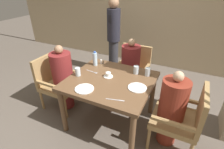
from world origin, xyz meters
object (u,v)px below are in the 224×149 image
(glass_tall_far, at_px, (136,70))
(plate_main_left, at_px, (84,89))
(standing_host, at_px, (114,35))
(chair_right_side, at_px, (183,117))
(glass_tall_mid, at_px, (148,72))
(diner_in_far_chair, at_px, (130,68))
(plate_main_right, at_px, (137,88))
(chair_far_side, at_px, (133,69))
(teacup_with_saucer, at_px, (108,75))
(chair_left_side, at_px, (57,80))
(water_bottle, at_px, (95,59))
(glass_tall_near, at_px, (78,72))
(diner_in_left_chair, at_px, (63,77))
(diner_in_right_chair, at_px, (172,109))

(glass_tall_far, bearing_deg, plate_main_left, -123.63)
(standing_host, bearing_deg, chair_right_side, -41.83)
(plate_main_left, distance_m, glass_tall_mid, 0.90)
(diner_in_far_chair, bearing_deg, plate_main_right, -64.50)
(chair_far_side, height_order, teacup_with_saucer, chair_far_side)
(glass_tall_far, bearing_deg, chair_left_side, -165.97)
(diner_in_far_chair, xyz_separation_m, water_bottle, (-0.41, -0.49, 0.29))
(chair_far_side, bearing_deg, chair_right_side, -43.52)
(plate_main_left, relative_size, glass_tall_near, 2.00)
(diner_in_left_chair, distance_m, glass_tall_mid, 1.31)
(glass_tall_mid, xyz_separation_m, glass_tall_far, (-0.16, -0.02, 0.00))
(standing_host, relative_size, water_bottle, 7.12)
(water_bottle, bearing_deg, plate_main_right, -22.57)
(chair_right_side, relative_size, standing_host, 0.54)
(diner_in_far_chair, bearing_deg, chair_far_side, 90.00)
(chair_left_side, xyz_separation_m, diner_in_far_chair, (0.98, 0.78, 0.08))
(chair_far_side, height_order, plate_main_left, chair_far_side)
(teacup_with_saucer, bearing_deg, water_bottle, 145.71)
(chair_left_side, height_order, glass_tall_near, chair_left_side)
(chair_far_side, height_order, water_bottle, water_bottle)
(diner_in_left_chair, relative_size, teacup_with_saucer, 8.39)
(water_bottle, bearing_deg, chair_left_side, -152.91)
(chair_right_side, distance_m, standing_host, 2.20)
(chair_far_side, xyz_separation_m, glass_tall_mid, (0.42, -0.60, 0.33))
(chair_left_side, xyz_separation_m, diner_in_left_chair, (0.14, 0.00, 0.09))
(chair_left_side, height_order, glass_tall_far, chair_left_side)
(diner_in_far_chair, relative_size, standing_host, 0.67)
(chair_right_side, distance_m, teacup_with_saucer, 1.08)
(chair_left_side, relative_size, glass_tall_mid, 7.43)
(diner_in_left_chair, relative_size, water_bottle, 4.82)
(chair_right_side, bearing_deg, water_bottle, 168.11)
(chair_far_side, xyz_separation_m, chair_right_side, (0.98, -0.93, 0.00))
(diner_in_far_chair, xyz_separation_m, teacup_with_saucer, (-0.06, -0.73, 0.21))
(diner_in_left_chair, distance_m, water_bottle, 0.59)
(diner_in_right_chair, bearing_deg, glass_tall_far, 152.06)
(glass_tall_near, height_order, glass_tall_mid, same)
(teacup_with_saucer, height_order, glass_tall_far, glass_tall_far)
(diner_in_left_chair, xyz_separation_m, chair_right_side, (1.81, 0.00, -0.09))
(diner_in_right_chair, relative_size, glass_tall_mid, 9.03)
(teacup_with_saucer, bearing_deg, diner_in_left_chair, -176.04)
(diner_in_far_chair, height_order, plate_main_right, diner_in_far_chair)
(diner_in_left_chair, bearing_deg, chair_far_side, 48.07)
(glass_tall_far, bearing_deg, standing_host, 128.09)
(chair_right_side, xyz_separation_m, water_bottle, (-1.38, 0.29, 0.38))
(chair_left_side, bearing_deg, glass_tall_far, 14.03)
(diner_in_left_chair, bearing_deg, teacup_with_saucer, 3.96)
(standing_host, bearing_deg, glass_tall_far, -51.91)
(chair_left_side, relative_size, diner_in_right_chair, 0.82)
(diner_in_right_chair, xyz_separation_m, glass_tall_near, (-1.29, -0.10, 0.26))
(plate_main_left, height_order, glass_tall_far, glass_tall_far)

